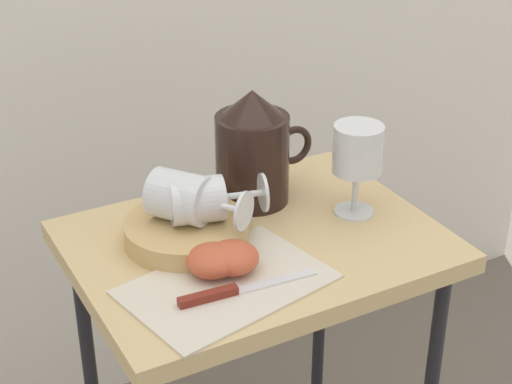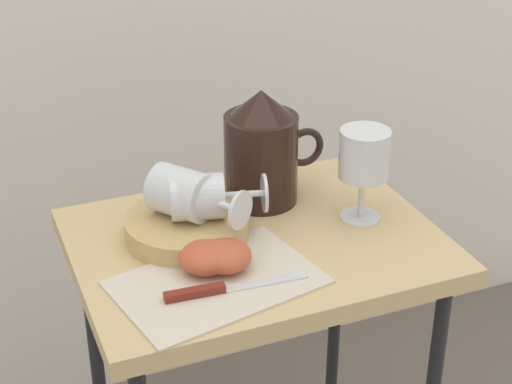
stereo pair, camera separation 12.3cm
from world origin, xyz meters
The scene contains 10 objects.
table centered at (0.00, 0.00, 0.64)m, with size 0.56×0.42×0.72m.
linen_napkin centered at (-0.10, -0.09, 0.72)m, with size 0.28×0.18×0.00m, color beige.
basket_tray centered at (-0.10, 0.04, 0.73)m, with size 0.19×0.19×0.04m, color tan.
pitcher centered at (0.06, 0.11, 0.80)m, with size 0.17×0.12×0.19m.
wine_glass_upright centered at (0.18, -0.01, 0.82)m, with size 0.08×0.08×0.15m.
wine_glass_tipped_near centered at (-0.10, 0.05, 0.79)m, with size 0.14×0.16×0.08m.
wine_glass_tipped_far centered at (-0.08, 0.03, 0.79)m, with size 0.16×0.10×0.07m.
apple_half_left centered at (-0.10, -0.06, 0.74)m, with size 0.08×0.08×0.04m, color #C15133.
apple_half_right centered at (-0.07, -0.07, 0.74)m, with size 0.08×0.08×0.04m, color #C15133.
knife centered at (-0.11, -0.12, 0.73)m, with size 0.21×0.03×0.01m.
Camera 1 is at (-0.52, -0.96, 1.37)m, focal length 57.89 mm.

